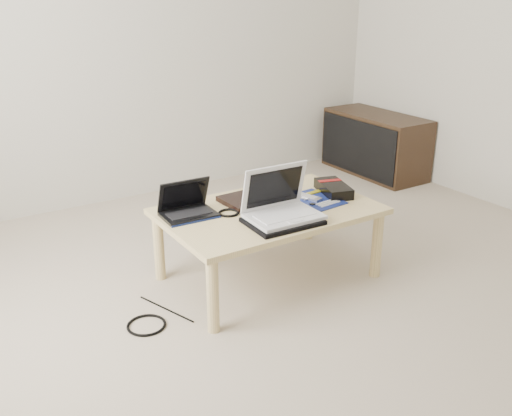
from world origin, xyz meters
TOP-DOWN VIEW (x-y plane):
  - ground at (0.00, 0.00)m, footprint 4.00×4.00m
  - coffee_table at (-0.01, 0.38)m, footprint 1.10×0.70m
  - media_cabinet at (1.77, 1.45)m, footprint 0.41×0.90m
  - book at (-0.04, 0.52)m, footprint 0.28×0.24m
  - netbook at (-0.40, 0.52)m, footprint 0.27×0.20m
  - tablet at (-0.01, 0.42)m, footprint 0.28×0.24m
  - remote at (0.24, 0.42)m, footprint 0.11×0.23m
  - neoprene_sleeve at (-0.06, 0.18)m, footprint 0.36×0.27m
  - white_laptop at (-0.04, 0.22)m, footprint 0.36×0.26m
  - motherboard at (0.27, 0.34)m, footprint 0.26×0.31m
  - gpu_box at (0.43, 0.38)m, footprint 0.20×0.29m
  - cable_coil at (-0.22, 0.43)m, footprint 0.12×0.12m
  - floor_cable_coil at (-0.75, 0.28)m, footprint 0.20×0.20m
  - floor_cable_trail at (-0.62, 0.37)m, footprint 0.13×0.35m

SIDE VIEW (x-z plane):
  - ground at x=0.00m, z-range 0.00..0.00m
  - floor_cable_trail at x=-0.62m, z-range 0.00..0.01m
  - floor_cable_coil at x=-0.75m, z-range 0.00..0.01m
  - media_cabinet at x=1.77m, z-range 0.00..0.50m
  - coffee_table at x=-0.01m, z-range 0.15..0.55m
  - motherboard at x=0.27m, z-range 0.40..0.41m
  - tablet at x=-0.01m, z-range 0.40..0.41m
  - cable_coil at x=-0.22m, z-range 0.40..0.41m
  - neoprene_sleeve at x=-0.06m, z-range 0.40..0.42m
  - remote at x=0.24m, z-range 0.40..0.42m
  - book at x=-0.04m, z-range 0.40..0.43m
  - gpu_box at x=0.43m, z-range 0.40..0.46m
  - netbook at x=-0.40m, z-range 0.35..0.53m
  - white_laptop at x=-0.04m, z-range 0.35..0.60m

